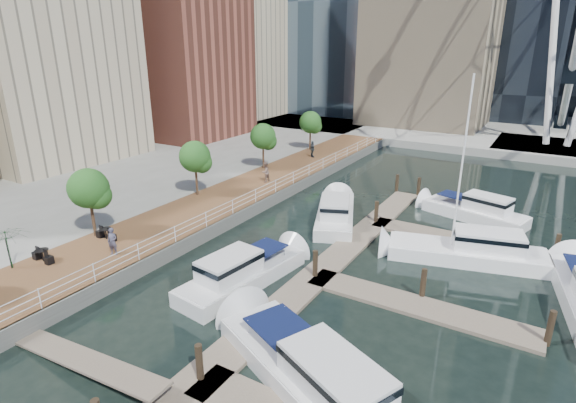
% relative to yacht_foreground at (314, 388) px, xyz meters
% --- Properties ---
extents(ground, '(520.00, 520.00, 0.00)m').
position_rel_yacht_foreground_xyz_m(ground, '(-7.13, -0.05, 0.00)').
color(ground, black).
rests_on(ground, ground).
extents(boardwalk, '(6.00, 60.00, 1.00)m').
position_rel_yacht_foreground_xyz_m(boardwalk, '(-16.13, 14.95, 0.50)').
color(boardwalk, brown).
rests_on(boardwalk, ground).
extents(seawall, '(0.25, 60.00, 1.00)m').
position_rel_yacht_foreground_xyz_m(seawall, '(-13.13, 14.95, 0.50)').
color(seawall, '#595954').
rests_on(seawall, ground).
extents(land_inland, '(48.00, 90.00, 1.00)m').
position_rel_yacht_foreground_xyz_m(land_inland, '(-43.13, 14.95, 0.50)').
color(land_inland, gray).
rests_on(land_inland, ground).
extents(land_far, '(200.00, 114.00, 1.00)m').
position_rel_yacht_foreground_xyz_m(land_far, '(-7.13, 101.95, 0.50)').
color(land_far, gray).
rests_on(land_far, ground).
extents(pier, '(14.00, 12.00, 1.00)m').
position_rel_yacht_foreground_xyz_m(pier, '(6.87, 51.95, 0.50)').
color(pier, gray).
rests_on(pier, ground).
extents(railing, '(0.10, 60.00, 1.05)m').
position_rel_yacht_foreground_xyz_m(railing, '(-13.23, 14.95, 1.52)').
color(railing, white).
rests_on(railing, boardwalk).
extents(floating_docks, '(16.00, 34.00, 2.60)m').
position_rel_yacht_foreground_xyz_m(floating_docks, '(0.84, 9.93, 0.49)').
color(floating_docks, '#6D6051').
rests_on(floating_docks, ground).
extents(midrise_condos, '(19.00, 67.00, 28.00)m').
position_rel_yacht_foreground_xyz_m(midrise_condos, '(-40.70, 26.77, 13.42)').
color(midrise_condos, '#BCAD8E').
rests_on(midrise_condos, ground).
extents(street_trees, '(2.60, 42.60, 4.60)m').
position_rel_yacht_foreground_xyz_m(street_trees, '(-18.53, 13.95, 4.29)').
color(street_trees, '#3F2B1C').
rests_on(street_trees, ground).
extents(cafe_tables, '(2.50, 13.70, 0.74)m').
position_rel_yacht_foreground_xyz_m(cafe_tables, '(-17.53, -2.05, 1.37)').
color(cafe_tables, black).
rests_on(cafe_tables, ground).
extents(yacht_foreground, '(11.63, 7.49, 2.15)m').
position_rel_yacht_foreground_xyz_m(yacht_foreground, '(0.00, 0.00, 0.00)').
color(yacht_foreground, silver).
rests_on(yacht_foreground, ground).
extents(pedestrian_near, '(0.71, 0.57, 1.71)m').
position_rel_yacht_foreground_xyz_m(pedestrian_near, '(-15.13, 2.70, 1.85)').
color(pedestrian_near, '#45445B').
rests_on(pedestrian_near, boardwalk).
extents(pedestrian_mid, '(0.81, 0.98, 1.86)m').
position_rel_yacht_foreground_xyz_m(pedestrian_mid, '(-15.69, 20.05, 1.93)').
color(pedestrian_mid, '#82675A').
rests_on(pedestrian_mid, boardwalk).
extents(pedestrian_far, '(1.10, 1.01, 1.81)m').
position_rel_yacht_foreground_xyz_m(pedestrian_far, '(-16.50, 30.76, 1.90)').
color(pedestrian_far, '#374045').
rests_on(pedestrian_far, boardwalk).
extents(moored_yachts, '(22.42, 37.30, 11.50)m').
position_rel_yacht_foreground_xyz_m(moored_yachts, '(1.77, 12.60, 0.00)').
color(moored_yachts, white).
rests_on(moored_yachts, ground).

